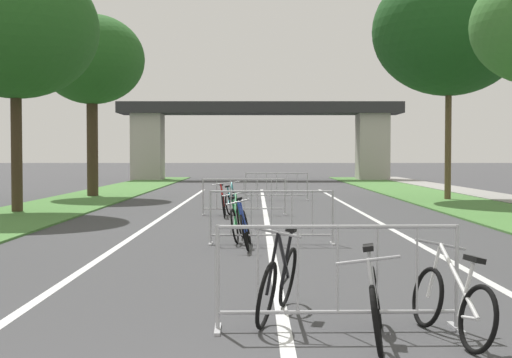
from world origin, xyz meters
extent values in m
cube|color=#477A38|center=(-6.92, 22.52, 0.03)|extent=(3.30, 55.06, 0.05)
cube|color=#477A38|center=(6.92, 22.52, 0.03)|extent=(3.30, 55.06, 0.05)
cube|color=silver|center=(0.00, 15.93, 0.00)|extent=(0.14, 31.85, 0.01)
cube|color=silver|center=(2.90, 15.93, 0.00)|extent=(0.14, 31.85, 0.01)
cube|color=silver|center=(-2.90, 15.93, 0.00)|extent=(0.14, 31.85, 0.01)
cube|color=#2D2D30|center=(0.00, 45.50, 4.96)|extent=(19.44, 3.20, 0.76)
cube|color=#ADA89E|center=(-7.80, 45.50, 2.29)|extent=(2.07, 2.40, 4.58)
cube|color=#ADA89E|center=(7.80, 45.50, 2.29)|extent=(2.07, 2.40, 4.58)
cylinder|color=#3D2D1E|center=(-7.45, 17.60, 1.83)|extent=(0.33, 0.33, 3.67)
ellipsoid|color=#23561E|center=(-7.45, 17.60, 5.52)|extent=(4.93, 4.93, 4.19)
cylinder|color=#3D2D1E|center=(-7.06, 25.72, 2.03)|extent=(0.46, 0.46, 4.06)
ellipsoid|color=#23561E|center=(-7.06, 25.72, 5.68)|extent=(4.34, 4.34, 3.69)
cylinder|color=brown|center=(7.07, 23.49, 2.15)|extent=(0.24, 0.24, 4.29)
ellipsoid|color=#194719|center=(7.07, 23.49, 6.47)|extent=(5.82, 5.82, 4.95)
cylinder|color=#ADADB2|center=(-0.66, 3.39, 0.53)|extent=(0.04, 0.04, 1.05)
cube|color=#ADADB2|center=(-0.66, 3.39, 0.01)|extent=(0.07, 0.44, 0.03)
cylinder|color=#ADADB2|center=(1.72, 3.45, 0.53)|extent=(0.04, 0.04, 1.05)
cube|color=#ADADB2|center=(1.72, 3.45, 0.01)|extent=(0.07, 0.44, 0.03)
cylinder|color=#ADADB2|center=(0.53, 3.42, 1.03)|extent=(2.38, 0.10, 0.04)
cylinder|color=#ADADB2|center=(0.53, 3.42, 0.18)|extent=(2.38, 0.10, 0.04)
cylinder|color=#ADADB2|center=(-0.27, 3.40, 0.61)|extent=(0.02, 0.02, 0.87)
cylinder|color=#ADADB2|center=(0.13, 3.41, 0.61)|extent=(0.02, 0.02, 0.87)
cylinder|color=#ADADB2|center=(0.53, 3.42, 0.61)|extent=(0.02, 0.02, 0.87)
cylinder|color=#ADADB2|center=(0.92, 3.43, 0.61)|extent=(0.02, 0.02, 0.87)
cylinder|color=#ADADB2|center=(1.32, 3.44, 0.61)|extent=(0.02, 0.02, 0.87)
cylinder|color=#ADADB2|center=(-1.17, 10.16, 0.53)|extent=(0.04, 0.04, 1.05)
cube|color=#ADADB2|center=(-1.17, 10.16, 0.01)|extent=(0.06, 0.44, 0.03)
cylinder|color=#ADADB2|center=(1.21, 10.17, 0.53)|extent=(0.04, 0.04, 1.05)
cube|color=#ADADB2|center=(1.21, 10.17, 0.01)|extent=(0.06, 0.44, 0.03)
cylinder|color=#ADADB2|center=(0.02, 10.16, 1.03)|extent=(2.38, 0.06, 0.04)
cylinder|color=#ADADB2|center=(0.02, 10.16, 0.18)|extent=(2.38, 0.06, 0.04)
cylinder|color=#ADADB2|center=(-0.77, 10.16, 0.61)|extent=(0.02, 0.02, 0.87)
cylinder|color=#ADADB2|center=(-0.37, 10.16, 0.61)|extent=(0.02, 0.02, 0.87)
cylinder|color=#ADADB2|center=(0.02, 10.16, 0.61)|extent=(0.02, 0.02, 0.87)
cylinder|color=#ADADB2|center=(0.42, 10.17, 0.61)|extent=(0.02, 0.02, 0.87)
cylinder|color=#ADADB2|center=(0.81, 10.17, 0.61)|extent=(0.02, 0.02, 0.87)
cylinder|color=#ADADB2|center=(-1.82, 16.87, 0.53)|extent=(0.04, 0.04, 1.05)
cube|color=#ADADB2|center=(-1.82, 16.87, 0.01)|extent=(0.07, 0.44, 0.03)
cylinder|color=#ADADB2|center=(0.56, 16.94, 0.53)|extent=(0.04, 0.04, 1.05)
cube|color=#ADADB2|center=(0.56, 16.94, 0.01)|extent=(0.07, 0.44, 0.03)
cylinder|color=#ADADB2|center=(-0.63, 16.91, 1.03)|extent=(2.38, 0.11, 0.04)
cylinder|color=#ADADB2|center=(-0.63, 16.91, 0.18)|extent=(2.38, 0.11, 0.04)
cylinder|color=#ADADB2|center=(-1.42, 16.88, 0.61)|extent=(0.02, 0.02, 0.87)
cylinder|color=#ADADB2|center=(-1.02, 16.90, 0.61)|extent=(0.02, 0.02, 0.87)
cylinder|color=#ADADB2|center=(-0.63, 16.91, 0.61)|extent=(0.02, 0.02, 0.87)
cylinder|color=#ADADB2|center=(-0.23, 16.92, 0.61)|extent=(0.02, 0.02, 0.87)
cylinder|color=#ADADB2|center=(0.16, 16.93, 0.61)|extent=(0.02, 0.02, 0.87)
cylinder|color=#ADADB2|center=(-0.67, 23.60, 0.53)|extent=(0.04, 0.04, 1.05)
cube|color=#ADADB2|center=(-0.67, 23.60, 0.01)|extent=(0.08, 0.44, 0.03)
cylinder|color=#ADADB2|center=(1.70, 23.70, 0.53)|extent=(0.04, 0.04, 1.05)
cube|color=#ADADB2|center=(1.70, 23.70, 0.01)|extent=(0.08, 0.44, 0.03)
cylinder|color=#ADADB2|center=(0.51, 23.65, 1.03)|extent=(2.38, 0.14, 0.04)
cylinder|color=#ADADB2|center=(0.51, 23.65, 0.18)|extent=(2.38, 0.14, 0.04)
cylinder|color=#ADADB2|center=(-0.28, 23.61, 0.61)|extent=(0.02, 0.02, 0.87)
cylinder|color=#ADADB2|center=(0.12, 23.63, 0.61)|extent=(0.02, 0.02, 0.87)
cylinder|color=#ADADB2|center=(0.51, 23.65, 0.61)|extent=(0.02, 0.02, 0.87)
cylinder|color=#ADADB2|center=(0.91, 23.67, 0.61)|extent=(0.02, 0.02, 0.87)
cylinder|color=#ADADB2|center=(1.31, 23.68, 0.61)|extent=(0.02, 0.02, 0.87)
torus|color=black|center=(0.92, 3.50, 0.31)|extent=(0.24, 0.64, 0.63)
torus|color=black|center=(0.75, 2.48, 0.31)|extent=(0.24, 0.64, 0.63)
cylinder|color=#B7B7BC|center=(0.80, 3.02, 0.57)|extent=(0.28, 0.99, 0.55)
cylinder|color=#B7B7BC|center=(0.84, 3.21, 0.56)|extent=(0.12, 0.14, 0.58)
cylinder|color=#B7B7BC|center=(0.90, 3.33, 0.29)|extent=(0.08, 0.34, 0.07)
cylinder|color=#B7B7BC|center=(0.72, 2.51, 0.57)|extent=(0.11, 0.11, 0.52)
cube|color=black|center=(0.80, 3.25, 0.85)|extent=(0.14, 0.25, 0.06)
cylinder|color=#99999E|center=(0.69, 2.54, 0.83)|extent=(0.55, 0.12, 0.11)
torus|color=black|center=(-1.09, 16.86, 0.31)|extent=(0.24, 0.64, 0.63)
torus|color=black|center=(-0.92, 17.88, 0.31)|extent=(0.24, 0.64, 0.63)
cylinder|color=#197A7F|center=(-1.05, 17.35, 0.61)|extent=(0.11, 1.01, 0.62)
cylinder|color=#197A7F|center=(-1.07, 17.15, 0.54)|extent=(0.14, 0.11, 0.56)
cylinder|color=#197A7F|center=(-1.06, 17.02, 0.29)|extent=(0.09, 0.34, 0.07)
cylinder|color=#197A7F|center=(-0.97, 17.86, 0.61)|extent=(0.14, 0.08, 0.60)
cube|color=black|center=(-1.12, 17.12, 0.82)|extent=(0.14, 0.25, 0.06)
cylinder|color=#99999E|center=(-1.02, 17.85, 0.90)|extent=(0.51, 0.11, 0.11)
torus|color=black|center=(-0.46, 10.12, 0.34)|extent=(0.20, 0.68, 0.67)
torus|color=black|center=(-0.49, 9.08, 0.34)|extent=(0.20, 0.68, 0.67)
cylinder|color=#1E389E|center=(-0.54, 9.63, 0.62)|extent=(0.19, 1.01, 0.59)
cylinder|color=#1E389E|center=(-0.53, 9.83, 0.60)|extent=(0.18, 0.12, 0.63)
cylinder|color=#1E389E|center=(-0.46, 9.96, 0.31)|extent=(0.03, 0.34, 0.08)
cylinder|color=#1E389E|center=(-0.55, 9.11, 0.62)|extent=(0.16, 0.09, 0.56)
cube|color=black|center=(-0.60, 9.87, 0.91)|extent=(0.11, 0.24, 0.07)
cylinder|color=#99999E|center=(-0.61, 9.14, 0.89)|extent=(0.42, 0.04, 0.12)
torus|color=black|center=(-1.21, 16.84, 0.32)|extent=(0.14, 0.64, 0.64)
torus|color=black|center=(-1.18, 15.83, 0.32)|extent=(0.14, 0.64, 0.64)
cylinder|color=red|center=(-1.23, 16.36, 0.63)|extent=(0.09, 0.98, 0.66)
cylinder|color=red|center=(-1.23, 16.55, 0.58)|extent=(0.13, 0.12, 0.62)
cylinder|color=red|center=(-1.20, 16.68, 0.30)|extent=(0.04, 0.33, 0.08)
cylinder|color=red|center=(-1.22, 15.86, 0.63)|extent=(0.12, 0.09, 0.63)
cube|color=black|center=(-1.27, 16.59, 0.89)|extent=(0.11, 0.24, 0.06)
cylinder|color=#99999E|center=(-1.26, 15.88, 0.94)|extent=(0.47, 0.04, 0.08)
torus|color=black|center=(1.66, 2.58, 0.31)|extent=(0.30, 0.64, 0.61)
torus|color=black|center=(1.45, 3.54, 0.31)|extent=(0.30, 0.64, 0.61)
cylinder|color=silver|center=(1.61, 3.05, 0.57)|extent=(0.13, 0.95, 0.57)
cylinder|color=silver|center=(1.64, 2.87, 0.53)|extent=(0.17, 0.09, 0.54)
cylinder|color=silver|center=(1.62, 2.74, 0.28)|extent=(0.10, 0.31, 0.07)
cylinder|color=silver|center=(1.51, 3.53, 0.57)|extent=(0.16, 0.06, 0.54)
cube|color=black|center=(1.70, 2.84, 0.79)|extent=(0.16, 0.26, 0.07)
cylinder|color=#99999E|center=(1.57, 3.51, 0.84)|extent=(0.54, 0.14, 0.14)
torus|color=black|center=(-0.70, 10.24, 0.35)|extent=(0.21, 0.71, 0.69)
torus|color=black|center=(-0.61, 11.24, 0.35)|extent=(0.21, 0.71, 0.69)
cylinder|color=#1E7238|center=(-0.70, 10.72, 0.64)|extent=(0.05, 0.98, 0.61)
cylinder|color=#1E7238|center=(-0.71, 10.53, 0.59)|extent=(0.15, 0.11, 0.59)
cylinder|color=#1E7238|center=(-0.68, 10.40, 0.32)|extent=(0.07, 0.33, 0.08)
cylinder|color=#1E7238|center=(-0.66, 11.22, 0.64)|extent=(0.14, 0.08, 0.58)
cube|color=black|center=(-0.76, 10.50, 0.88)|extent=(0.13, 0.25, 0.07)
cylinder|color=#99999E|center=(-0.71, 11.20, 0.93)|extent=(0.56, 0.08, 0.12)
torus|color=black|center=(0.08, 4.49, 0.34)|extent=(0.32, 0.71, 0.69)
torus|color=black|center=(-0.18, 3.44, 0.34)|extent=(0.32, 0.71, 0.69)
cylinder|color=black|center=(0.01, 3.98, 0.66)|extent=(0.19, 1.06, 0.66)
cylinder|color=black|center=(0.05, 4.18, 0.61)|extent=(0.17, 0.09, 0.64)
cylinder|color=black|center=(0.04, 4.33, 0.32)|extent=(0.12, 0.35, 0.08)
cylinder|color=black|center=(-0.12, 3.45, 0.66)|extent=(0.15, 0.06, 0.63)
cube|color=black|center=(0.11, 4.21, 0.93)|extent=(0.16, 0.26, 0.07)
cylinder|color=#99999E|center=(-0.06, 3.46, 0.97)|extent=(0.47, 0.14, 0.11)
camera|label=1|loc=(-0.28, -3.54, 1.74)|focal=49.60mm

